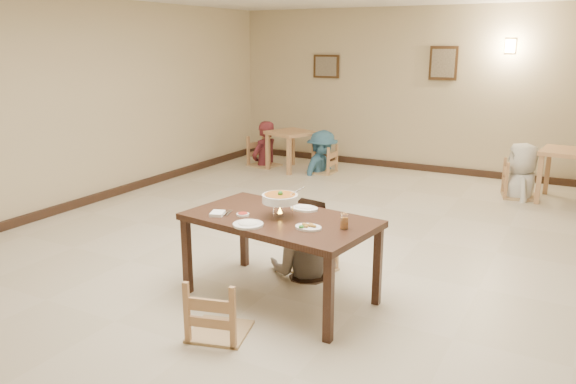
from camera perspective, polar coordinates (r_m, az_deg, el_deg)
The scene contains 27 objects.
floor at distance 6.43m, azimuth 2.95°, elevation -6.59°, with size 10.00×10.00×0.00m, color beige.
wall_back at distance 10.75m, azimuth 14.84°, elevation 9.88°, with size 10.00×10.00×0.00m, color #CCB890.
wall_left at distance 8.54m, azimuth -22.15°, elevation 8.10°, with size 10.00×10.00×0.00m, color #CCB890.
baseboard_back at distance 10.93m, azimuth 14.31°, elevation 2.34°, with size 8.00×0.06×0.12m, color #301E15.
baseboard_left at distance 8.78m, azimuth -21.11°, elevation -1.25°, with size 0.06×10.00×0.12m, color #301E15.
picture_a at distance 11.41m, azimuth 3.91°, elevation 12.61°, with size 0.55×0.04×0.45m.
picture_b at distance 10.65m, azimuth 15.50°, elevation 12.50°, with size 0.50×0.04×0.60m.
wall_sconce at distance 10.45m, azimuth 21.65°, elevation 13.62°, with size 0.16×0.05×0.22m, color #FFD88C.
main_table at distance 5.18m, azimuth -0.83°, elevation -3.42°, with size 1.83×1.18×0.81m.
chair_far at distance 5.90m, azimuth 2.57°, elevation -4.11°, with size 0.41×0.41×0.87m.
chair_near at distance 4.67m, azimuth -7.11°, elevation -8.68°, with size 0.47×0.47×1.00m.
main_diner at distance 5.72m, azimuth 1.85°, elevation -0.61°, with size 0.80×0.63×1.65m, color gray.
curry_warmer at distance 5.11m, azimuth -0.82°, elevation -0.69°, with size 0.37×0.33×0.30m.
rice_plate_far at distance 5.39m, azimuth 1.64°, elevation -1.64°, with size 0.28×0.28×0.06m.
rice_plate_near at distance 4.93m, azimuth -4.08°, elevation -3.28°, with size 0.27×0.27×0.06m.
fried_plate at distance 4.84m, azimuth 2.05°, elevation -3.55°, with size 0.24×0.24×0.05m.
chili_dish at distance 5.21m, azimuth -4.61°, elevation -2.27°, with size 0.12×0.12×0.02m.
napkin_cutlery at distance 5.26m, azimuth -7.13°, elevation -2.17°, with size 0.19×0.25×0.03m.
drink_glass at distance 4.84m, azimuth 5.73°, elevation -3.03°, with size 0.07×0.07×0.14m.
bg_table_left at distance 10.64m, azimuth 0.29°, elevation 5.47°, with size 0.96×0.96×0.74m.
bg_table_right at distance 9.42m, azimuth 26.74°, elevation 2.97°, with size 0.88×0.88×0.80m.
bg_chair_ll at distance 11.01m, azimuth -2.43°, elevation 5.46°, with size 0.51×0.51×1.10m.
bg_chair_lr at distance 10.44m, azimuth 3.51°, elevation 4.59°, with size 0.46×0.46×0.98m.
bg_chair_rl at distance 9.44m, azimuth 22.74°, elevation 2.70°, with size 0.51×0.51×1.09m.
bg_diner_a at distance 10.96m, azimuth -2.45°, elevation 7.21°, with size 0.65×0.42×1.77m, color maroon.
bg_diner_b at distance 10.39m, azimuth 3.54°, elevation 6.25°, with size 1.02×0.59×1.58m, color #336889.
bg_diner_c at distance 9.39m, azimuth 22.94°, elevation 4.62°, with size 0.85×0.55×1.73m, color silver.
Camera 1 is at (2.56, -5.40, 2.36)m, focal length 35.00 mm.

